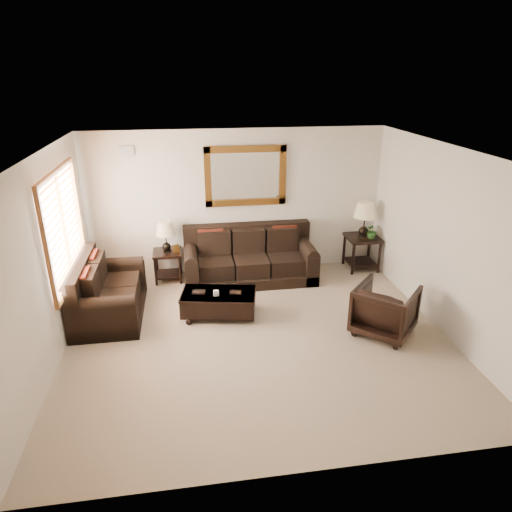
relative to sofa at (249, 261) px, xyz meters
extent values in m
cube|color=gray|center=(-0.16, -2.03, -0.35)|extent=(5.50, 5.00, 0.01)
cube|color=white|center=(-0.16, -2.03, 2.35)|extent=(5.50, 5.00, 0.01)
cube|color=beige|center=(-0.16, 0.47, 1.00)|extent=(5.50, 0.01, 2.70)
cube|color=beige|center=(-0.16, -4.53, 1.00)|extent=(5.50, 0.01, 2.70)
cube|color=beige|center=(-2.91, -2.03, 1.00)|extent=(0.01, 5.00, 2.70)
cube|color=beige|center=(2.59, -2.03, 1.00)|extent=(0.01, 5.00, 2.70)
cube|color=white|center=(-2.90, -1.13, 1.20)|extent=(0.01, 1.80, 1.50)
cube|color=brown|center=(-2.86, -1.13, 1.99)|extent=(0.06, 1.96, 0.08)
cube|color=brown|center=(-2.86, -1.13, 0.41)|extent=(0.06, 1.96, 0.08)
cube|color=brown|center=(-2.86, -2.07, 1.20)|extent=(0.06, 0.08, 1.50)
cube|color=brown|center=(-2.86, -0.19, 1.20)|extent=(0.06, 0.08, 1.50)
cube|color=brown|center=(-2.86, -1.13, 1.20)|extent=(0.05, 0.05, 1.50)
cube|color=#553511|center=(0.00, 0.43, 1.50)|extent=(1.50, 0.06, 1.10)
cube|color=white|center=(0.00, 0.45, 1.50)|extent=(1.26, 0.01, 0.86)
cube|color=#999999|center=(-2.06, 0.45, 2.00)|extent=(0.25, 0.02, 0.18)
cube|color=black|center=(0.00, -0.07, -0.26)|extent=(2.39, 1.03, 0.20)
cube|color=black|center=(0.00, 0.33, 0.38)|extent=(2.39, 0.24, 0.49)
cube|color=black|center=(-0.64, -0.09, -0.01)|extent=(0.61, 0.85, 0.29)
cube|color=black|center=(0.00, -0.09, -0.01)|extent=(0.61, 0.85, 0.29)
cube|color=black|center=(0.64, -0.09, -0.01)|extent=(0.61, 0.85, 0.29)
cube|color=black|center=(-1.07, -0.07, -0.07)|extent=(0.24, 1.03, 0.58)
cylinder|color=black|center=(-1.07, -0.07, 0.22)|extent=(0.24, 1.01, 0.24)
cube|color=black|center=(1.07, -0.07, -0.07)|extent=(0.24, 1.03, 0.58)
cylinder|color=black|center=(1.07, -0.07, 0.22)|extent=(0.24, 1.01, 0.24)
cube|color=maroon|center=(-0.69, 0.13, 0.37)|extent=(0.46, 0.20, 0.47)
cube|color=maroon|center=(0.69, 0.13, 0.37)|extent=(0.46, 0.20, 0.47)
cube|color=black|center=(-2.39, -1.02, -0.26)|extent=(1.01, 1.70, 0.19)
cube|color=black|center=(-2.78, -1.02, 0.36)|extent=(0.23, 1.70, 0.48)
cube|color=black|center=(-2.37, -1.33, -0.02)|extent=(0.83, 0.59, 0.29)
cube|color=black|center=(-2.37, -0.72, -0.02)|extent=(0.83, 0.59, 0.29)
cube|color=black|center=(-2.39, -1.75, -0.07)|extent=(1.01, 0.23, 0.56)
cylinder|color=black|center=(-2.39, -1.75, 0.21)|extent=(0.99, 0.23, 0.23)
cube|color=black|center=(-2.39, -0.29, -0.07)|extent=(1.01, 0.23, 0.56)
cylinder|color=black|center=(-2.39, -0.29, 0.21)|extent=(0.99, 0.23, 0.23)
cube|color=maroon|center=(-2.58, -1.38, 0.36)|extent=(0.20, 0.45, 0.46)
cube|color=maroon|center=(-2.58, -0.66, 0.36)|extent=(0.20, 0.45, 0.46)
cube|color=black|center=(-1.50, 0.17, 0.19)|extent=(0.52, 0.52, 0.05)
cube|color=black|center=(-1.50, 0.17, -0.24)|extent=(0.44, 0.44, 0.03)
cylinder|color=black|center=(-1.72, -0.05, -0.10)|extent=(0.05, 0.05, 0.52)
cylinder|color=black|center=(-1.28, -0.05, -0.10)|extent=(0.05, 0.05, 0.52)
cylinder|color=black|center=(-1.72, 0.39, -0.10)|extent=(0.05, 0.05, 0.52)
cylinder|color=black|center=(-1.28, 0.39, -0.10)|extent=(0.05, 0.05, 0.52)
sphere|color=black|center=(-1.50, 0.17, 0.30)|extent=(0.16, 0.16, 0.16)
cylinder|color=black|center=(-1.50, 0.17, 0.47)|extent=(0.02, 0.02, 0.34)
cone|color=#D1BC8B|center=(-1.50, 0.17, 0.66)|extent=(0.36, 0.36, 0.24)
cube|color=#553511|center=(-1.33, 0.08, 0.29)|extent=(0.14, 0.09, 0.16)
cube|color=black|center=(2.24, 0.12, 0.29)|extent=(0.61, 0.61, 0.06)
cube|color=black|center=(2.24, 0.12, -0.22)|extent=(0.52, 0.52, 0.03)
cylinder|color=black|center=(1.97, -0.14, -0.05)|extent=(0.06, 0.06, 0.61)
cylinder|color=black|center=(2.50, -0.14, -0.05)|extent=(0.06, 0.06, 0.61)
cylinder|color=black|center=(1.97, 0.39, -0.05)|extent=(0.06, 0.06, 0.61)
cylinder|color=black|center=(2.50, 0.39, -0.05)|extent=(0.06, 0.06, 0.61)
sphere|color=black|center=(2.24, 0.12, 0.43)|extent=(0.19, 0.19, 0.19)
cylinder|color=black|center=(2.24, 0.12, 0.63)|extent=(0.03, 0.03, 0.40)
cone|color=#D1BC8B|center=(2.24, 0.12, 0.85)|extent=(0.42, 0.42, 0.29)
sphere|color=black|center=(-1.16, -1.53, -0.31)|extent=(0.11, 0.11, 0.11)
sphere|color=black|center=(-0.19, -1.53, -0.31)|extent=(0.11, 0.11, 0.11)
sphere|color=black|center=(-1.16, -1.09, -0.31)|extent=(0.11, 0.11, 0.11)
sphere|color=black|center=(-0.19, -1.09, -0.31)|extent=(0.11, 0.11, 0.11)
cube|color=black|center=(-0.68, -1.31, -0.12)|extent=(1.24, 0.82, 0.32)
cube|color=black|center=(-0.68, -1.31, 0.02)|extent=(1.27, 0.84, 0.04)
cube|color=black|center=(-0.99, -1.27, 0.06)|extent=(0.22, 0.17, 0.03)
cube|color=black|center=(-0.41, -1.35, 0.05)|extent=(0.20, 0.15, 0.02)
cube|color=white|center=(-0.72, -1.40, 0.09)|extent=(0.08, 0.06, 0.09)
imported|color=black|center=(1.71, -2.20, 0.06)|extent=(1.11, 1.11, 0.83)
imported|color=#22501B|center=(2.37, 0.01, 0.43)|extent=(0.35, 0.36, 0.23)
camera|label=1|loc=(-1.08, -7.75, 3.32)|focal=32.00mm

